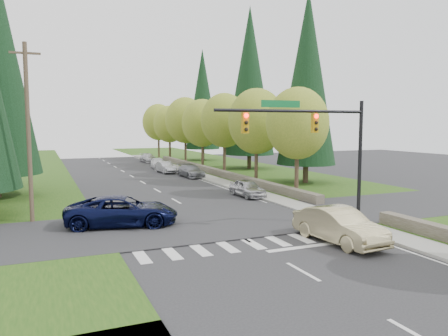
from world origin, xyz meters
TOP-DOWN VIEW (x-y plane):
  - ground at (0.00, 0.00)m, footprint 120.00×120.00m
  - grass_east at (13.00, 20.00)m, footprint 14.00×110.00m
  - cross_street at (0.00, 8.00)m, footprint 120.00×8.00m
  - sidewalk_east at (6.90, 22.00)m, footprint 1.80×80.00m
  - curb_east at (6.05, 22.00)m, footprint 0.20×80.00m
  - stone_wall_north at (8.60, 30.00)m, footprint 0.70×40.00m
  - traffic_signal at (4.37, 4.50)m, footprint 8.70×0.37m
  - utility_pole at (-9.50, 12.00)m, footprint 1.60×0.24m
  - decid_tree_0 at (9.20, 14.00)m, footprint 4.80×4.80m
  - decid_tree_1 at (9.30, 21.00)m, footprint 5.20×5.20m
  - decid_tree_2 at (9.10, 28.00)m, footprint 5.00×5.00m
  - decid_tree_3 at (9.20, 35.00)m, footprint 5.00×5.00m
  - decid_tree_4 at (9.30, 42.00)m, footprint 5.40×5.40m
  - decid_tree_5 at (9.10, 49.00)m, footprint 4.80×4.80m
  - decid_tree_6 at (9.20, 56.00)m, footprint 5.20×5.20m
  - conifer_e_a at (14.00, 20.00)m, footprint 5.44×5.44m
  - conifer_e_b at (15.00, 34.00)m, footprint 6.12×6.12m
  - conifer_e_c at (14.00, 48.00)m, footprint 5.10×5.10m
  - sedan_champagne at (3.79, 1.78)m, footprint 2.12×5.12m
  - suv_navy at (-4.96, 9.15)m, footprint 6.47×4.07m
  - parked_car_a at (5.60, 15.25)m, footprint 1.71×3.95m
  - parked_car_b at (5.60, 28.74)m, footprint 2.01×4.58m
  - parked_car_c at (4.20, 33.66)m, footprint 1.74×4.05m
  - parked_car_d at (4.72, 39.07)m, footprint 2.12×4.23m
  - parked_car_e at (5.60, 48.10)m, footprint 1.96×4.35m

SIDE VIEW (x-z plane):
  - ground at x=0.00m, z-range 0.00..0.00m
  - cross_street at x=0.00m, z-range -0.05..0.05m
  - grass_east at x=13.00m, z-range 0.00..0.06m
  - sidewalk_east at x=6.90m, z-range 0.00..0.13m
  - curb_east at x=6.05m, z-range 0.00..0.13m
  - stone_wall_north at x=8.60m, z-range 0.00..0.70m
  - parked_car_e at x=5.60m, z-range 0.00..1.24m
  - parked_car_c at x=4.20m, z-range 0.00..1.30m
  - parked_car_b at x=5.60m, z-range 0.00..1.31m
  - parked_car_a at x=5.60m, z-range 0.00..1.33m
  - parked_car_d at x=4.72m, z-range 0.00..1.39m
  - sedan_champagne at x=3.79m, z-range 0.00..1.65m
  - suv_navy at x=-4.96m, z-range 0.00..1.67m
  - traffic_signal at x=4.37m, z-range 1.58..8.38m
  - utility_pole at x=-9.50m, z-range 0.14..10.14m
  - decid_tree_5 at x=9.10m, z-range 1.38..9.68m
  - decid_tree_0 at x=9.20m, z-range 1.41..9.78m
  - decid_tree_3 at x=9.20m, z-range 1.39..9.94m
  - decid_tree_1 at x=9.30m, z-range 1.40..10.20m
  - decid_tree_6 at x=9.20m, z-range 1.43..10.30m
  - decid_tree_2 at x=9.10m, z-range 1.52..10.34m
  - decid_tree_4 at x=9.30m, z-range 1.47..10.65m
  - conifer_e_c at x=14.00m, z-range 0.89..17.69m
  - conifer_e_a at x=14.00m, z-range 0.89..18.69m
  - conifer_e_b at x=15.00m, z-range 0.89..20.69m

